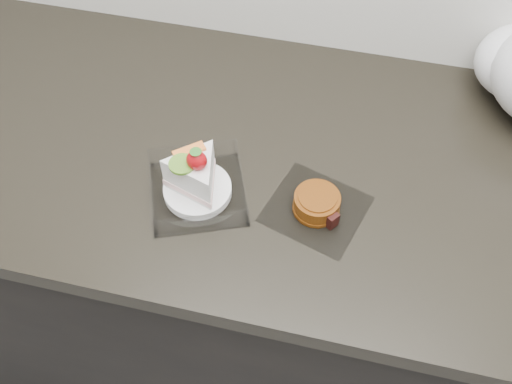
% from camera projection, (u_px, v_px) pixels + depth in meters
% --- Properties ---
extents(counter, '(2.04, 0.64, 0.90)m').
position_uv_depth(counter, '(308.00, 282.00, 1.36)').
color(counter, black).
rests_on(counter, ground).
extents(cake_tray, '(0.20, 0.20, 0.12)m').
position_uv_depth(cake_tray, '(197.00, 182.00, 0.93)').
color(cake_tray, white).
rests_on(cake_tray, counter).
extents(mooncake_wrap, '(0.19, 0.18, 0.04)m').
position_uv_depth(mooncake_wrap, '(317.00, 205.00, 0.93)').
color(mooncake_wrap, white).
rests_on(mooncake_wrap, counter).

